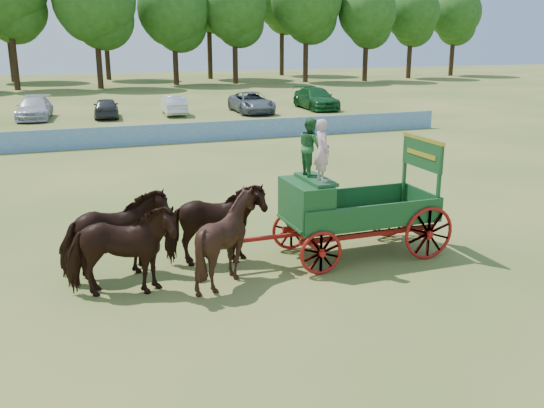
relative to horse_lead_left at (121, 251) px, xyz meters
The scene contains 8 objects.
ground 8.95m from the horse_lead_left, ahead, with size 160.00×160.00×0.00m, color olive.
horse_lead_left is the anchor object (origin of this frame).
horse_lead_right 1.10m from the horse_lead_left, 90.00° to the left, with size 1.13×2.47×2.09m, color black.
horse_wheel_left 2.40m from the horse_lead_left, ahead, with size 1.69×1.90×2.09m, color black.
horse_wheel_right 2.64m from the horse_lead_left, 24.62° to the left, with size 1.13×2.47×2.09m, color black.
farm_dray 5.44m from the horse_lead_left, ahead, with size 6.00×2.00×3.65m.
sponsor_banner 20.40m from the horse_lead_left, 67.35° to the left, with size 26.00×0.08×1.05m, color #1E58A6.
parked_cars 30.50m from the horse_lead_left, 87.93° to the left, with size 37.63×7.48×1.65m.
Camera 1 is at (-10.04, -13.55, 5.58)m, focal length 40.00 mm.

